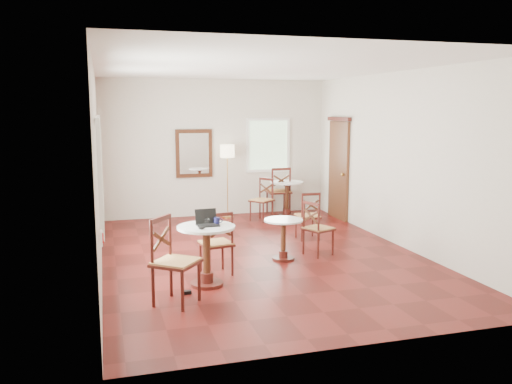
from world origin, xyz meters
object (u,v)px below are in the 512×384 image
mouse (202,228)px  navy_mug (217,221)px  power_adapter (187,292)px  chair_back_a (279,191)px  chair_back_b (262,200)px  cafe_table_back (287,195)px  laptop (207,221)px  chair_near_b (174,261)px  floor_lamp (227,156)px  cafe_table_mid (283,235)px  cafe_table_near (206,249)px  chair_near_a (217,243)px  chair_mid_b (317,228)px  water_glass (207,222)px  chair_mid_a (308,216)px

mouse → navy_mug: size_ratio=0.72×
mouse → power_adapter: bearing=-149.1°
chair_back_a → chair_back_b: size_ratio=1.20×
cafe_table_back → chair_back_b: chair_back_b is taller
cafe_table_back → laptop: bearing=-122.1°
chair_near_b → floor_lamp: floor_lamp is taller
cafe_table_mid → cafe_table_back: size_ratio=0.84×
navy_mug → laptop: bearing=-175.6°
cafe_table_near → chair_near_a: (0.23, 0.43, -0.05)m
navy_mug → floor_lamp: bearing=75.2°
chair_mid_b → floor_lamp: bearing=-10.8°
cafe_table_near → chair_back_a: 5.00m
chair_mid_b → chair_back_a: chair_back_a is taller
chair_back_a → cafe_table_back: bearing=124.1°
cafe_table_mid → navy_mug: 1.57m
chair_mid_b → laptop: 2.25m
chair_near_b → navy_mug: chair_near_b is taller
power_adapter → chair_back_b: bearing=61.4°
chair_mid_b → navy_mug: (-1.85, -0.94, 0.42)m
chair_near_b → laptop: size_ratio=3.56×
water_glass → cafe_table_back: bearing=57.9°
floor_lamp → chair_near_b: bearing=-110.2°
cafe_table_near → water_glass: bearing=66.2°
cafe_table_near → floor_lamp: floor_lamp is taller
chair_near_b → laptop: chair_near_b is taller
cafe_table_near → cafe_table_mid: (1.40, 0.90, -0.11)m
cafe_table_near → chair_mid_b: size_ratio=0.92×
navy_mug → chair_back_a: bearing=61.6°
cafe_table_back → floor_lamp: bearing=169.9°
chair_mid_a → chair_back_b: chair_back_b is taller
chair_near_b → chair_mid_b: 2.97m
chair_mid_a → power_adapter: (-2.58, -2.30, -0.42)m
chair_back_a → navy_mug: 4.88m
floor_lamp → mouse: size_ratio=18.39×
water_glass → navy_mug: bearing=-3.8°
cafe_table_mid → cafe_table_back: cafe_table_back is taller
chair_mid_b → power_adapter: chair_mid_b is taller
cafe_table_back → navy_mug: bearing=-120.7°
cafe_table_near → mouse: bearing=-116.6°
cafe_table_mid → chair_back_a: bearing=72.7°
chair_near_a → water_glass: chair_near_a is taller
navy_mug → water_glass: 0.13m
cafe_table_mid → chair_near_b: chair_near_b is taller
cafe_table_back → laptop: laptop is taller
navy_mug → water_glass: (-0.13, 0.01, -0.00)m
chair_mid_a → water_glass: water_glass is taller
cafe_table_back → chair_back_a: bearing=123.1°
laptop → mouse: (-0.11, -0.23, -0.04)m
cafe_table_back → chair_mid_a: bearing=-98.9°
chair_mid_a → power_adapter: chair_mid_a is taller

